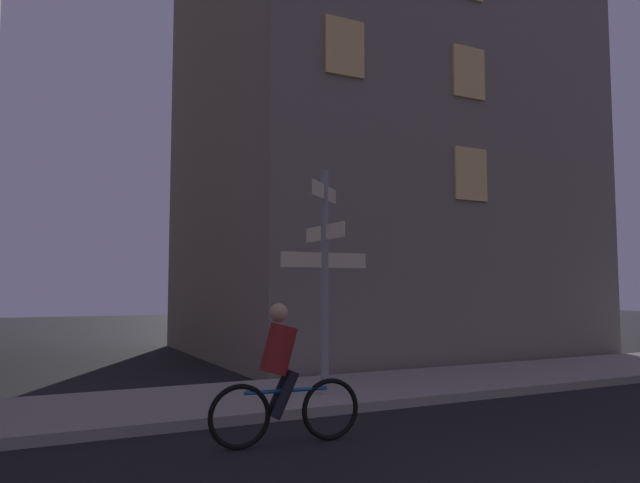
# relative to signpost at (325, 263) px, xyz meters

# --- Properties ---
(sidewalk_kerb) EXTENTS (40.00, 2.73, 0.14)m
(sidewalk_kerb) POSITION_rel_signpost_xyz_m (0.09, 0.47, -2.12)
(sidewalk_kerb) COLOR gray
(sidewalk_kerb) RESTS_ON ground_plane
(signpost) EXTENTS (1.50, 1.30, 3.53)m
(signpost) POSITION_rel_signpost_xyz_m (0.00, 0.00, 0.00)
(signpost) COLOR gray
(signpost) RESTS_ON sidewalk_kerb
(cyclist) EXTENTS (1.82, 0.35, 1.61)m
(cyclist) POSITION_rel_signpost_xyz_m (-1.58, -2.03, -1.44)
(cyclist) COLOR black
(cyclist) RESTS_ON ground_plane
(building_right_block) EXTENTS (9.74, 8.59, 14.81)m
(building_right_block) POSITION_rel_signpost_xyz_m (4.73, 6.29, 5.22)
(building_right_block) COLOR slate
(building_right_block) RESTS_ON ground_plane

